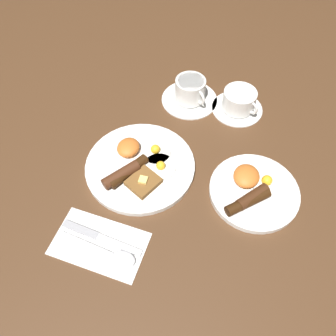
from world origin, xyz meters
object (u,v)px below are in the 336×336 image
object	(u,v)px
breakfast_plate_near	(139,166)
breakfast_plate_far	(253,190)
teacup_far	(239,102)
spoon	(116,256)
teacup_near	(190,92)
knife	(97,236)

from	to	relation	value
breakfast_plate_near	breakfast_plate_far	xyz separation A→B (m)	(-0.02, 0.29, 0.00)
breakfast_plate_near	teacup_far	bearing A→B (deg)	146.61
spoon	teacup_near	bearing A→B (deg)	93.14
breakfast_plate_far	teacup_near	bearing A→B (deg)	-137.61
teacup_near	breakfast_plate_far	bearing A→B (deg)	42.39
breakfast_plate_near	teacup_far	xyz separation A→B (m)	(-0.29, 0.19, 0.02)
breakfast_plate_far	teacup_far	distance (m)	0.29
breakfast_plate_far	spoon	bearing A→B (deg)	-43.98
teacup_far	knife	size ratio (longest dim) A/B	0.76
teacup_far	spoon	size ratio (longest dim) A/B	0.80
breakfast_plate_far	breakfast_plate_near	bearing A→B (deg)	-85.68
breakfast_plate_near	breakfast_plate_far	distance (m)	0.29
breakfast_plate_far	teacup_near	size ratio (longest dim) A/B	1.30
breakfast_plate_near	breakfast_plate_far	world-z (taller)	breakfast_plate_far
teacup_near	spoon	size ratio (longest dim) A/B	0.90
breakfast_plate_near	breakfast_plate_far	bearing A→B (deg)	94.32
teacup_far	breakfast_plate_near	bearing A→B (deg)	-33.39
teacup_near	knife	size ratio (longest dim) A/B	0.85
teacup_near	teacup_far	world-z (taller)	teacup_near
teacup_near	spoon	distance (m)	0.52
teacup_far	breakfast_plate_far	bearing A→B (deg)	19.31
breakfast_plate_near	teacup_far	size ratio (longest dim) A/B	1.89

